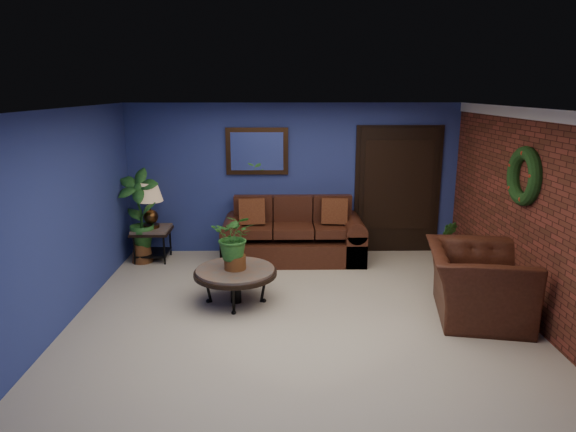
{
  "coord_description": "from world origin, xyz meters",
  "views": [
    {
      "loc": [
        -0.24,
        -5.96,
        2.71
      ],
      "look_at": [
        -0.13,
        0.55,
        1.1
      ],
      "focal_mm": 32.0,
      "sensor_mm": 36.0,
      "label": 1
    }
  ],
  "objects_px": {
    "sofa": "(293,239)",
    "armchair": "(477,283)",
    "side_chair": "(338,230)",
    "table_lamp": "(150,200)",
    "coffee_table": "(235,273)",
    "end_table": "(152,235)"
  },
  "relations": [
    {
      "from": "sofa",
      "to": "table_lamp",
      "type": "relative_size",
      "value": 3.21
    },
    {
      "from": "coffee_table",
      "to": "table_lamp",
      "type": "relative_size",
      "value": 1.52
    },
    {
      "from": "armchair",
      "to": "table_lamp",
      "type": "bearing_deg",
      "value": 74.27
    },
    {
      "from": "side_chair",
      "to": "armchair",
      "type": "bearing_deg",
      "value": -50.06
    },
    {
      "from": "coffee_table",
      "to": "end_table",
      "type": "height_order",
      "value": "end_table"
    },
    {
      "from": "table_lamp",
      "to": "sofa",
      "type": "bearing_deg",
      "value": 0.89
    },
    {
      "from": "table_lamp",
      "to": "armchair",
      "type": "relative_size",
      "value": 0.54
    },
    {
      "from": "table_lamp",
      "to": "armchair",
      "type": "height_order",
      "value": "table_lamp"
    },
    {
      "from": "end_table",
      "to": "coffee_table",
      "type": "bearing_deg",
      "value": -49.59
    },
    {
      "from": "sofa",
      "to": "coffee_table",
      "type": "relative_size",
      "value": 2.11
    },
    {
      "from": "sofa",
      "to": "end_table",
      "type": "distance_m",
      "value": 2.28
    },
    {
      "from": "end_table",
      "to": "side_chair",
      "type": "distance_m",
      "value": 3.02
    },
    {
      "from": "sofa",
      "to": "armchair",
      "type": "xyz_separation_m",
      "value": [
        2.17,
        -2.26,
        0.09
      ]
    },
    {
      "from": "sofa",
      "to": "armchair",
      "type": "bearing_deg",
      "value": -46.16
    },
    {
      "from": "end_table",
      "to": "table_lamp",
      "type": "distance_m",
      "value": 0.59
    },
    {
      "from": "sofa",
      "to": "side_chair",
      "type": "bearing_deg",
      "value": 1.98
    },
    {
      "from": "side_chair",
      "to": "armchair",
      "type": "distance_m",
      "value": 2.69
    },
    {
      "from": "coffee_table",
      "to": "table_lamp",
      "type": "distance_m",
      "value": 2.37
    },
    {
      "from": "table_lamp",
      "to": "side_chair",
      "type": "bearing_deg",
      "value": 1.16
    },
    {
      "from": "coffee_table",
      "to": "side_chair",
      "type": "bearing_deg",
      "value": 49.73
    },
    {
      "from": "sofa",
      "to": "armchair",
      "type": "distance_m",
      "value": 3.13
    },
    {
      "from": "armchair",
      "to": "side_chair",
      "type": "bearing_deg",
      "value": 42.84
    }
  ]
}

